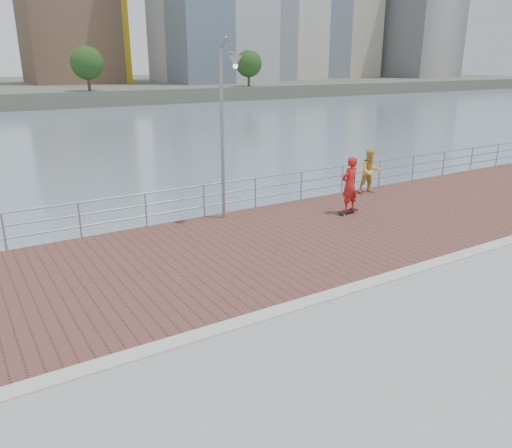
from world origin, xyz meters
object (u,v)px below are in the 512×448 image
bystander (370,171)px  guardrail (176,201)px  skateboarder (350,184)px  street_lamp (228,100)px

bystander → guardrail: bearing=-166.5°
guardrail → skateboarder: skateboarder is taller
street_lamp → skateboarder: size_ratio=2.89×
bystander → street_lamp: bearing=-159.6°
skateboarder → street_lamp: bearing=-28.2°
guardrail → street_lamp: (1.52, -0.90, 3.22)m
street_lamp → skateboarder: (3.90, -1.46, -2.86)m
guardrail → skateboarder: bearing=-23.5°
street_lamp → skateboarder: bearing=-20.5°
skateboarder → bystander: size_ratio=1.08×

